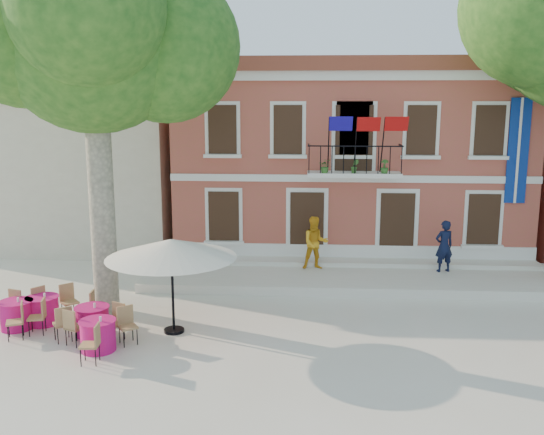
{
  "coord_description": "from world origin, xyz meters",
  "views": [
    {
      "loc": [
        0.49,
        -15.32,
        6.05
      ],
      "look_at": [
        -0.7,
        3.5,
        2.35
      ],
      "focal_mm": 40.0,
      "sensor_mm": 36.0,
      "label": 1
    }
  ],
  "objects_px": {
    "pedestrian_orange": "(315,243)",
    "cafe_table_2": "(98,334)",
    "cafe_table_3": "(43,309)",
    "plane_tree_west": "(93,37)",
    "cafe_table_0": "(16,313)",
    "pedestrian_navy": "(444,246)",
    "cafe_table_1": "(92,319)",
    "patio_umbrella": "(171,249)"
  },
  "relations": [
    {
      "from": "pedestrian_orange",
      "to": "cafe_table_1",
      "type": "xyz_separation_m",
      "value": [
        -5.81,
        -5.61,
        -0.79
      ]
    },
    {
      "from": "cafe_table_0",
      "to": "plane_tree_west",
      "type": "bearing_deg",
      "value": 36.88
    },
    {
      "from": "plane_tree_west",
      "to": "cafe_table_0",
      "type": "relative_size",
      "value": 5.59
    },
    {
      "from": "cafe_table_1",
      "to": "cafe_table_3",
      "type": "height_order",
      "value": "same"
    },
    {
      "from": "cafe_table_2",
      "to": "cafe_table_1",
      "type": "bearing_deg",
      "value": 116.84
    },
    {
      "from": "cafe_table_1",
      "to": "cafe_table_2",
      "type": "bearing_deg",
      "value": -63.16
    },
    {
      "from": "cafe_table_0",
      "to": "cafe_table_3",
      "type": "relative_size",
      "value": 1.02
    },
    {
      "from": "cafe_table_0",
      "to": "cafe_table_2",
      "type": "height_order",
      "value": "same"
    },
    {
      "from": "pedestrian_navy",
      "to": "cafe_table_3",
      "type": "relative_size",
      "value": 0.97
    },
    {
      "from": "pedestrian_orange",
      "to": "cafe_table_3",
      "type": "xyz_separation_m",
      "value": [
        -7.45,
        -4.9,
        -0.79
      ]
    },
    {
      "from": "cafe_table_1",
      "to": "cafe_table_2",
      "type": "xyz_separation_m",
      "value": [
        0.48,
        -0.96,
        0.0
      ]
    },
    {
      "from": "cafe_table_0",
      "to": "cafe_table_3",
      "type": "xyz_separation_m",
      "value": [
        0.54,
        0.4,
        0.0
      ]
    },
    {
      "from": "cafe_table_1",
      "to": "pedestrian_orange",
      "type": "bearing_deg",
      "value": 43.98
    },
    {
      "from": "patio_umbrella",
      "to": "cafe_table_3",
      "type": "xyz_separation_m",
      "value": [
        -3.7,
        0.37,
        -1.83
      ]
    },
    {
      "from": "cafe_table_2",
      "to": "cafe_table_3",
      "type": "relative_size",
      "value": 1.02
    },
    {
      "from": "patio_umbrella",
      "to": "cafe_table_2",
      "type": "distance_m",
      "value": 2.74
    },
    {
      "from": "plane_tree_west",
      "to": "pedestrian_orange",
      "type": "height_order",
      "value": "plane_tree_west"
    },
    {
      "from": "patio_umbrella",
      "to": "pedestrian_navy",
      "type": "distance_m",
      "value": 9.67
    },
    {
      "from": "pedestrian_navy",
      "to": "cafe_table_3",
      "type": "bearing_deg",
      "value": 5.12
    },
    {
      "from": "cafe_table_0",
      "to": "cafe_table_1",
      "type": "relative_size",
      "value": 1.0
    },
    {
      "from": "patio_umbrella",
      "to": "pedestrian_navy",
      "type": "height_order",
      "value": "patio_umbrella"
    },
    {
      "from": "cafe_table_2",
      "to": "cafe_table_0",
      "type": "bearing_deg",
      "value": 154.64
    },
    {
      "from": "pedestrian_navy",
      "to": "cafe_table_2",
      "type": "distance_m",
      "value": 11.67
    },
    {
      "from": "plane_tree_west",
      "to": "cafe_table_1",
      "type": "distance_m",
      "value": 7.45
    },
    {
      "from": "patio_umbrella",
      "to": "cafe_table_3",
      "type": "relative_size",
      "value": 1.86
    },
    {
      "from": "plane_tree_west",
      "to": "cafe_table_1",
      "type": "bearing_deg",
      "value": -83.16
    },
    {
      "from": "plane_tree_west",
      "to": "cafe_table_3",
      "type": "distance_m",
      "value": 7.45
    },
    {
      "from": "patio_umbrella",
      "to": "cafe_table_0",
      "type": "relative_size",
      "value": 1.82
    },
    {
      "from": "cafe_table_3",
      "to": "pedestrian_orange",
      "type": "bearing_deg",
      "value": 33.34
    },
    {
      "from": "cafe_table_0",
      "to": "cafe_table_2",
      "type": "xyz_separation_m",
      "value": [
        2.67,
        -1.26,
        0.0
      ]
    },
    {
      "from": "pedestrian_orange",
      "to": "cafe_table_1",
      "type": "distance_m",
      "value": 8.11
    },
    {
      "from": "pedestrian_orange",
      "to": "cafe_table_0",
      "type": "bearing_deg",
      "value": -156.07
    },
    {
      "from": "pedestrian_orange",
      "to": "cafe_table_2",
      "type": "relative_size",
      "value": 0.98
    },
    {
      "from": "pedestrian_navy",
      "to": "cafe_table_2",
      "type": "relative_size",
      "value": 0.95
    },
    {
      "from": "pedestrian_navy",
      "to": "cafe_table_1",
      "type": "distance_m",
      "value": 11.58
    },
    {
      "from": "pedestrian_orange",
      "to": "cafe_table_3",
      "type": "height_order",
      "value": "pedestrian_orange"
    },
    {
      "from": "plane_tree_west",
      "to": "cafe_table_2",
      "type": "distance_m",
      "value": 7.77
    },
    {
      "from": "cafe_table_2",
      "to": "pedestrian_orange",
      "type": "bearing_deg",
      "value": 50.95
    },
    {
      "from": "pedestrian_orange",
      "to": "cafe_table_0",
      "type": "relative_size",
      "value": 0.98
    },
    {
      "from": "cafe_table_2",
      "to": "plane_tree_west",
      "type": "bearing_deg",
      "value": 104.3
    },
    {
      "from": "cafe_table_3",
      "to": "plane_tree_west",
      "type": "bearing_deg",
      "value": 37.06
    },
    {
      "from": "plane_tree_west",
      "to": "cafe_table_1",
      "type": "xyz_separation_m",
      "value": [
        0.21,
        -1.78,
        -7.23
      ]
    }
  ]
}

